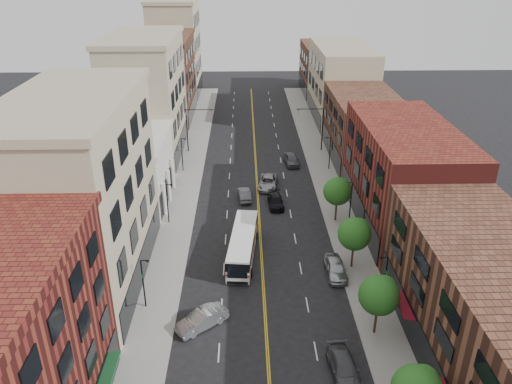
{
  "coord_description": "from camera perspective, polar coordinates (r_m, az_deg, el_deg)",
  "views": [
    {
      "loc": [
        -1.69,
        -29.25,
        29.65
      ],
      "look_at": [
        -0.46,
        22.04,
        5.0
      ],
      "focal_mm": 35.0,
      "sensor_mm": 36.0,
      "label": 1
    }
  ],
  "objects": [
    {
      "name": "bldg_r_far_c",
      "position": [
        119.23,
        7.9,
        13.74
      ],
      "size": [
        10.0,
        18.0,
        11.0
      ],
      "primitive_type": "cube",
      "color": "#522E21",
      "rests_on": "ground"
    },
    {
      "name": "bldg_r_far_a",
      "position": [
        80.44,
        12.23,
        7.23
      ],
      "size": [
        10.0,
        20.0,
        10.0
      ],
      "primitive_type": "cube",
      "color": "#522E21",
      "rests_on": "ground"
    },
    {
      "name": "lamp_l_3",
      "position": [
        74.79,
        -8.42,
        4.48
      ],
      "size": [
        0.81,
        0.55,
        5.05
      ],
      "color": "black",
      "rests_on": "sidewalk_left"
    },
    {
      "name": "sidewalk_left",
      "position": [
        71.22,
        -7.95,
        0.86
      ],
      "size": [
        4.0,
        110.0,
        0.15
      ],
      "primitive_type": "cube",
      "color": "gray",
      "rests_on": "ground"
    },
    {
      "name": "car_lane_b",
      "position": [
        69.62,
        1.37,
        1.13
      ],
      "size": [
        3.15,
        5.68,
        1.5
      ],
      "primitive_type": "imported",
      "rotation": [
        0.0,
        0.0,
        -0.13
      ],
      "color": "#919398",
      "rests_on": "ground"
    },
    {
      "name": "bldg_r_mid",
      "position": [
        61.2,
        16.53,
        1.81
      ],
      "size": [
        10.0,
        22.0,
        12.0
      ],
      "primitive_type": "cube",
      "color": "maroon",
      "rests_on": "ground"
    },
    {
      "name": "bldg_r_far_b",
      "position": [
        99.68,
        9.69,
        12.17
      ],
      "size": [
        10.0,
        22.0,
        14.0
      ],
      "primitive_type": "cube",
      "color": "tan",
      "rests_on": "ground"
    },
    {
      "name": "bldg_l_far_c",
      "position": [
        117.91,
        -9.17,
        15.76
      ],
      "size": [
        10.0,
        16.0,
        20.0
      ],
      "primitive_type": "cube",
      "color": "tan",
      "rests_on": "ground"
    },
    {
      "name": "lamp_r_1",
      "position": [
        47.54,
        14.5,
        -9.43
      ],
      "size": [
        0.81,
        0.55,
        5.05
      ],
      "color": "black",
      "rests_on": "sidewalk_right"
    },
    {
      "name": "car_lane_c",
      "position": [
        77.46,
        4.06,
        3.75
      ],
      "size": [
        2.39,
        4.99,
        1.64
      ],
      "primitive_type": "imported",
      "rotation": [
        0.0,
        0.0,
        0.09
      ],
      "color": "#4E4E53",
      "rests_on": "ground"
    },
    {
      "name": "car_parked_far",
      "position": [
        51.71,
        9.09,
        -8.6
      ],
      "size": [
        2.03,
        4.84,
        1.64
      ],
      "primitive_type": "imported",
      "rotation": [
        0.0,
        0.0,
        0.02
      ],
      "color": "#A9ADB1",
      "rests_on": "ground"
    },
    {
      "name": "lamp_l_2",
      "position": [
        60.28,
        -10.07,
        -1.03
      ],
      "size": [
        0.81,
        0.55,
        5.05
      ],
      "color": "black",
      "rests_on": "sidewalk_left"
    },
    {
      "name": "car_parked_mid",
      "position": [
        41.33,
        10.05,
        -19.24
      ],
      "size": [
        2.46,
        5.21,
        1.47
      ],
      "primitive_type": "imported",
      "rotation": [
        0.0,
        0.0,
        0.08
      ],
      "color": "#414146",
      "rests_on": "ground"
    },
    {
      "name": "car_angle_b",
      "position": [
        45.14,
        -6.22,
        -14.28
      ],
      "size": [
        4.77,
        4.25,
        1.57
      ],
      "primitive_type": "imported",
      "rotation": [
        0.0,
        0.0,
        -0.9
      ],
      "color": "#ABAFB3",
      "rests_on": "ground"
    },
    {
      "name": "ground",
      "position": [
        41.69,
        1.44,
        -19.69
      ],
      "size": [
        220.0,
        220.0,
        0.0
      ],
      "primitive_type": "plane",
      "color": "black",
      "rests_on": "ground"
    },
    {
      "name": "bldg_l_far_b",
      "position": [
        100.91,
        -10.32,
        12.58
      ],
      "size": [
        10.0,
        20.0,
        15.0
      ],
      "primitive_type": "cube",
      "color": "#522E21",
      "rests_on": "ground"
    },
    {
      "name": "tree_r_2",
      "position": [
        51.49,
        11.27,
        -4.6
      ],
      "size": [
        3.4,
        3.4,
        5.59
      ],
      "color": "black",
      "rests_on": "sidewalk_right"
    },
    {
      "name": "bldg_l_white",
      "position": [
        67.25,
        -14.44,
        2.39
      ],
      "size": [
        10.0,
        14.0,
        8.0
      ],
      "primitive_type": "cube",
      "color": "silver",
      "rests_on": "ground"
    },
    {
      "name": "bldg_l_far_a",
      "position": [
        81.42,
        -12.38,
        10.38
      ],
      "size": [
        10.0,
        20.0,
        18.0
      ],
      "primitive_type": "cube",
      "color": "tan",
      "rests_on": "ground"
    },
    {
      "name": "lamp_r_3",
      "position": [
        75.29,
        8.41,
        4.62
      ],
      "size": [
        0.81,
        0.55,
        5.05
      ],
      "color": "black",
      "rests_on": "sidewalk_right"
    },
    {
      "name": "bldg_r_near",
      "position": [
        42.58,
        25.65,
        -12.7
      ],
      "size": [
        10.0,
        26.0,
        10.0
      ],
      "primitive_type": "cube",
      "color": "#522E21",
      "rests_on": "ground"
    },
    {
      "name": "tree_r_1",
      "position": [
        43.42,
        13.96,
        -11.24
      ],
      "size": [
        3.4,
        3.4,
        5.59
      ],
      "color": "black",
      "rests_on": "sidewalk_right"
    },
    {
      "name": "signal_mast_right",
      "position": [
        82.08,
        7.13,
        7.73
      ],
      "size": [
        4.49,
        0.18,
        7.2
      ],
      "color": "black",
      "rests_on": "sidewalk_right"
    },
    {
      "name": "bldg_l_tanoffice",
      "position": [
        49.46,
        -19.27,
        -0.56
      ],
      "size": [
        10.0,
        22.0,
        18.0
      ],
      "primitive_type": "cube",
      "color": "tan",
      "rests_on": "ground"
    },
    {
      "name": "sidewalk_right",
      "position": [
        71.69,
        8.13,
        1.03
      ],
      "size": [
        4.0,
        110.0,
        0.15
      ],
      "primitive_type": "cube",
      "color": "gray",
      "rests_on": "ground"
    },
    {
      "name": "signal_mast_left",
      "position": [
        81.65,
        -7.41,
        7.62
      ],
      "size": [
        4.49,
        0.18,
        7.2
      ],
      "color": "black",
      "rests_on": "sidewalk_left"
    },
    {
      "name": "lamp_r_2",
      "position": [
        60.89,
        10.75,
        -0.81
      ],
      "size": [
        0.81,
        0.55,
        5.05
      ],
      "color": "black",
      "rests_on": "sidewalk_right"
    },
    {
      "name": "lamp_l_1",
      "position": [
        46.75,
        -12.73,
        -9.87
      ],
      "size": [
        0.81,
        0.55,
        5.05
      ],
      "color": "black",
      "rests_on": "sidewalk_left"
    },
    {
      "name": "tree_r_3",
      "position": [
        60.15,
        9.37,
        0.19
      ],
      "size": [
        3.4,
        3.4,
        5.59
      ],
      "color": "black",
      "rests_on": "sidewalk_right"
    },
    {
      "name": "city_bus",
      "position": [
        53.56,
        -1.51,
        -5.89
      ],
      "size": [
        3.45,
        11.05,
        2.8
      ],
      "rotation": [
        0.0,
        0.0,
        -0.1
      ],
      "color": "white",
      "rests_on": "ground"
    },
    {
      "name": "car_lane_a",
      "position": [
        64.48,
        2.26,
        -1.07
      ],
      "size": [
        2.1,
        4.7,
        1.34
      ],
      "primitive_type": "imported",
      "rotation": [
        0.0,
        0.0,
        0.05
      ],
      "color": "black",
      "rests_on": "ground"
    },
    {
      "name": "car_lane_behind",
      "position": [
        66.2,
        -1.33,
        -0.27
      ],
      "size": [
        1.9,
        4.4,
        1.41
      ],
      "primitive_type": "imported",
      "rotation": [
        0.0,
        0.0,
        3.24
      ],
      "color": "#504F54",
      "rests_on": "ground"
    }
  ]
}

